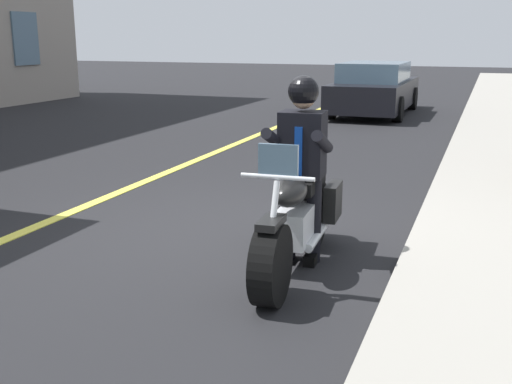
{
  "coord_description": "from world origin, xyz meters",
  "views": [
    {
      "loc": [
        5.92,
        2.64,
        2.08
      ],
      "look_at": [
        1.01,
        0.79,
        0.75
      ],
      "focal_mm": 43.36,
      "sensor_mm": 36.0,
      "label": 1
    }
  ],
  "objects": [
    {
      "name": "motorcycle_main",
      "position": [
        0.76,
        1.09,
        0.45
      ],
      "size": [
        2.22,
        0.68,
        1.26
      ],
      "color": "black",
      "rests_on": "ground_plane"
    },
    {
      "name": "car_silver",
      "position": [
        -11.05,
        -0.33,
        0.69
      ],
      "size": [
        4.6,
        1.92,
        1.4
      ],
      "color": "black",
      "rests_on": "ground_plane"
    },
    {
      "name": "rider_main",
      "position": [
        0.58,
        1.07,
        1.04
      ],
      "size": [
        0.64,
        0.57,
        1.74
      ],
      "color": "black",
      "rests_on": "ground_plane"
    },
    {
      "name": "lane_center_stripe",
      "position": [
        0.0,
        -2.0,
        0.01
      ],
      "size": [
        60.0,
        0.16,
        0.01
      ],
      "primitive_type": "cube",
      "color": "#E5DB4C",
      "rests_on": "ground_plane"
    },
    {
      "name": "ground_plane",
      "position": [
        0.0,
        0.0,
        0.0
      ],
      "size": [
        80.0,
        80.0,
        0.0
      ],
      "primitive_type": "plane",
      "color": "black"
    }
  ]
}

